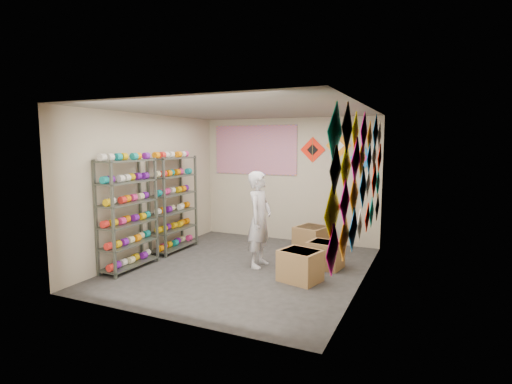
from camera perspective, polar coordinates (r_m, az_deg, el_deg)
The scene contains 12 objects.
ground at distance 7.08m, azimuth -1.77°, elevation -10.73°, with size 4.50×4.50×0.00m, color #2A2725.
room_walls at distance 6.77m, azimuth -1.82°, elevation 2.66°, with size 4.50×4.50×4.50m.
shelf_rack_front at distance 7.15m, azimuth -17.83°, elevation -3.05°, with size 0.40×1.10×1.90m, color #4C5147.
shelf_rack_back at distance 8.15m, azimuth -11.69°, elevation -1.66°, with size 0.40×1.10×1.90m, color #4C5147.
string_spools at distance 7.62m, azimuth -14.58°, elevation -1.61°, with size 0.12×2.36×0.12m.
kite_wall_display at distance 6.06m, azimuth 14.82°, elevation 2.15°, with size 0.06×4.30×2.00m.
back_wall_kites at distance 8.51m, azimuth 11.40°, elevation 5.79°, with size 1.58×0.02×0.77m.
poster at distance 9.10m, azimuth -0.15°, elevation 6.02°, with size 2.00×0.01×1.10m, color #7552B3.
shopkeeper at distance 6.97m, azimuth 0.51°, elevation -3.92°, with size 0.41×0.61×1.67m, color beige.
carton_a at distance 6.39m, azimuth 6.33°, elevation -10.42°, with size 0.59×0.49×0.49m, color olive.
carton_b at distance 7.12m, azimuth 9.87°, elevation -8.82°, with size 0.56×0.46×0.46m, color olive.
carton_c at distance 8.02m, azimuth 7.93°, elevation -6.73°, with size 0.54×0.60×0.52m, color olive.
Camera 1 is at (2.98, -6.05, 2.16)m, focal length 28.00 mm.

